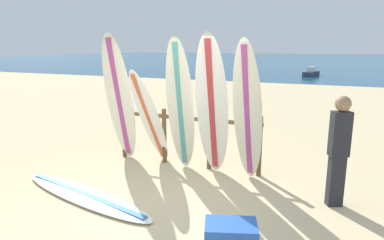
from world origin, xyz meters
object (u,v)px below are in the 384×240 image
surfboard_lying_on_sand (84,195)px  surfboard_leaning_far_left (120,99)px  surfboard_leaning_left (150,118)px  small_boat_offshore (311,73)px  surfboard_leaning_center (212,108)px  surfboard_leaning_center_right (248,114)px  surfboard_leaning_center_left (180,106)px  surfboard_rack (186,131)px  cooler_box (231,238)px  beachgoer_standing (339,147)px

surfboard_lying_on_sand → surfboard_leaning_far_left: bearing=103.6°
surfboard_leaning_left → small_boat_offshore: bearing=85.9°
surfboard_leaning_center → small_boat_offshore: 22.73m
surfboard_leaning_center_right → small_boat_offshore: bearing=90.9°
surfboard_leaning_center_left → surfboard_lying_on_sand: size_ratio=0.86×
surfboard_leaning_center → surfboard_leaning_center_right: size_ratio=1.04×
surfboard_leaning_far_left → surfboard_leaning_center_left: 1.36m
surfboard_leaning_center → small_boat_offshore: size_ratio=1.15×
surfboard_rack → surfboard_leaning_center_left: 0.67m
surfboard_lying_on_sand → cooler_box: (2.55, -0.51, 0.14)m
surfboard_leaning_far_left → surfboard_leaning_center: surfboard_leaning_far_left is taller
surfboard_leaning_far_left → small_boat_offshore: size_ratio=1.17×
surfboard_leaning_center_left → surfboard_leaning_far_left: bearing=177.8°
surfboard_lying_on_sand → beachgoer_standing: bearing=18.7°
cooler_box → surfboard_leaning_center_right: bearing=80.8°
surfboard_leaning_center_right → beachgoer_standing: surfboard_leaning_center_right is taller
surfboard_leaning_left → cooler_box: 3.28m
surfboard_lying_on_sand → beachgoer_standing: (3.65, 1.24, 0.88)m
surfboard_rack → surfboard_lying_on_sand: bearing=-114.5°
surfboard_lying_on_sand → cooler_box: bearing=-11.2°
surfboard_leaning_center → small_boat_offshore: (0.29, 22.71, -1.03)m
surfboard_leaning_center_left → surfboard_lying_on_sand: bearing=-120.5°
surfboard_leaning_center_right → beachgoer_standing: 1.50m
surfboard_rack → surfboard_leaning_far_left: bearing=-166.6°
surfboard_leaning_left → surfboard_leaning_center_left: 0.76m
surfboard_leaning_center_left → surfboard_leaning_center: bearing=-5.6°
surfboard_rack → surfboard_leaning_center_right: surfboard_leaning_center_right is taller
beachgoer_standing → surfboard_leaning_center_right: bearing=168.3°
small_boat_offshore → surfboard_leaning_center_right: bearing=-89.1°
surfboard_leaning_center → surfboard_leaning_left: bearing=173.9°
surfboard_leaning_center_right → surfboard_lying_on_sand: surfboard_leaning_center_right is taller
surfboard_leaning_center_left → cooler_box: size_ratio=4.21×
surfboard_lying_on_sand → surfboard_leaning_center_left: bearing=59.5°
surfboard_leaning_left → small_boat_offshore: size_ratio=0.87×
surfboard_leaning_far_left → surfboard_leaning_center_left: (1.36, -0.05, -0.04)m
surfboard_leaning_left → surfboard_leaning_center_right: size_ratio=0.79×
surfboard_leaning_center_left → small_boat_offshore: surfboard_leaning_center_left is taller
surfboard_rack → surfboard_leaning_far_left: surfboard_leaning_far_left is taller
small_boat_offshore → cooler_box: bearing=-88.5°
small_boat_offshore → surfboard_lying_on_sand: bearing=-94.4°
surfboard_leaning_center_left → beachgoer_standing: size_ratio=1.52×
surfboard_lying_on_sand → beachgoer_standing: beachgoer_standing is taller
beachgoer_standing → surfboard_leaning_center_left: bearing=172.0°
surfboard_lying_on_sand → small_boat_offshore: size_ratio=1.32×
surfboard_leaning_far_left → surfboard_leaning_left: bearing=2.5°
surfboard_leaning_far_left → cooler_box: (2.95, -2.17, -1.12)m
surfboard_leaning_far_left → surfboard_leaning_left: 0.73m
surfboard_leaning_center_left → cooler_box: bearing=-53.0°
surfboard_leaning_center_left → surfboard_leaning_center_right: size_ratio=1.02×
surfboard_leaning_center_right → surfboard_rack: bearing=161.2°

